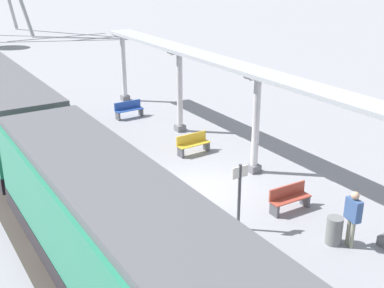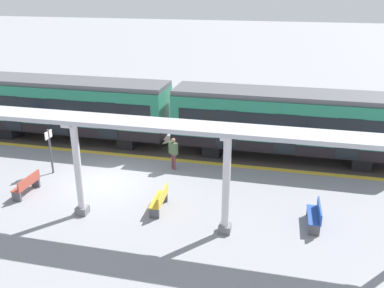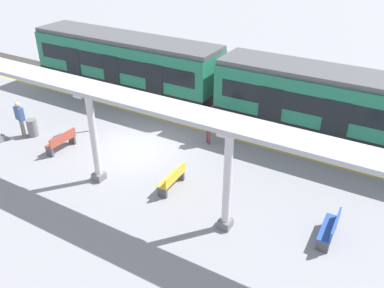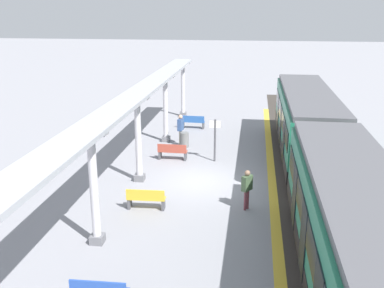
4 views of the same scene
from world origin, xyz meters
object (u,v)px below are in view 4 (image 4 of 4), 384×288
Objects in this scene: bench_extra_slot at (172,152)px; passenger_by_the_benches at (181,126)px; bench_near_end at (193,122)px; canopy_pillar_fourth at (94,189)px; train_near_carriage at (306,123)px; trash_bin at (184,140)px; canopy_pillar_second at (166,109)px; platform_info_sign at (215,136)px; bench_mid_platform at (146,199)px; canopy_pillar_nearest at (183,89)px; canopy_pillar_third at (138,139)px; passenger_waiting_near_edge at (247,185)px; train_far_carriage at (355,238)px.

bench_extra_slot is 0.85× the size of passenger_by_the_benches.
bench_near_end and bench_extra_slot have the same top height.
passenger_by_the_benches reaches higher than bench_extra_slot.
canopy_pillar_fourth reaches higher than passenger_by_the_benches.
bench_extra_slot is at bearing 12.99° from train_near_carriage.
train_near_carriage is at bearing 174.08° from trash_bin.
canopy_pillar_second is 2.19× the size of passenger_by_the_benches.
platform_info_sign reaches higher than bench_extra_slot.
train_near_carriage reaches higher than bench_mid_platform.
canopy_pillar_fourth is 4.55× the size of trash_bin.
canopy_pillar_nearest is 1.00× the size of canopy_pillar_third.
train_near_carriage is 7.61m from passenger_waiting_near_edge.
canopy_pillar_second is 1.42m from passenger_by_the_benches.
passenger_by_the_benches is at bearing -8.70° from train_near_carriage.
canopy_pillar_fourth is (0.00, 11.94, 0.00)m from canopy_pillar_second.
canopy_pillar_second reaches higher than trash_bin.
canopy_pillar_fourth is 2.56× the size of bench_mid_platform.
passenger_by_the_benches is at bearing 97.88° from canopy_pillar_nearest.
canopy_pillar_second is 2.39× the size of passenger_waiting_near_edge.
canopy_pillar_nearest is at bearing -82.12° from passenger_by_the_benches.
passenger_waiting_near_edge is (-3.87, -0.54, 0.57)m from bench_mid_platform.
bench_near_end is at bearing -90.74° from bench_mid_platform.
train_far_carriage is at bearing 111.23° from bench_near_end.
platform_info_sign reaches higher than bench_near_end.
platform_info_sign is 3.33m from passenger_by_the_benches.
canopy_pillar_nearest is 3.79m from bench_near_end.
passenger_by_the_benches is at bearing -52.84° from trash_bin.
passenger_by_the_benches is (0.04, -8.58, 0.67)m from bench_mid_platform.
train_near_carriage is 2.99× the size of canopy_pillar_second.
passenger_waiting_near_edge is at bearing 107.43° from platform_info_sign.
passenger_waiting_near_edge is (2.88, -5.21, -0.81)m from train_far_carriage.
platform_info_sign is at bearing 131.52° from trash_bin.
canopy_pillar_second is at bearing -11.87° from train_near_carriage.
canopy_pillar_third is at bearing 72.51° from bench_extra_slot.
canopy_pillar_third is 3.44m from bench_mid_platform.
canopy_pillar_third reaches higher than bench_extra_slot.
trash_bin is (-1.24, -10.99, -1.54)m from canopy_pillar_fourth.
train_far_carriage is at bearing 116.81° from trash_bin.
canopy_pillar_fourth reaches higher than passenger_waiting_near_edge.
trash_bin is 0.48× the size of passenger_by_the_benches.
train_near_carriage is 6.54× the size of passenger_by_the_benches.
bench_mid_platform is 0.85× the size of passenger_by_the_benches.
passenger_by_the_benches is at bearing 86.92° from bench_near_end.
canopy_pillar_nearest is 15.65m from bench_mid_platform.
bench_near_end and bench_mid_platform have the same top height.
bench_mid_platform is at bearing 90.41° from bench_extra_slot.
passenger_waiting_near_edge is (2.88, 7.00, -0.81)m from train_near_carriage.
canopy_pillar_third reaches higher than platform_info_sign.
canopy_pillar_third is 4.49m from platform_info_sign.
bench_extra_slot is (6.79, -10.65, -1.38)m from train_far_carriage.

